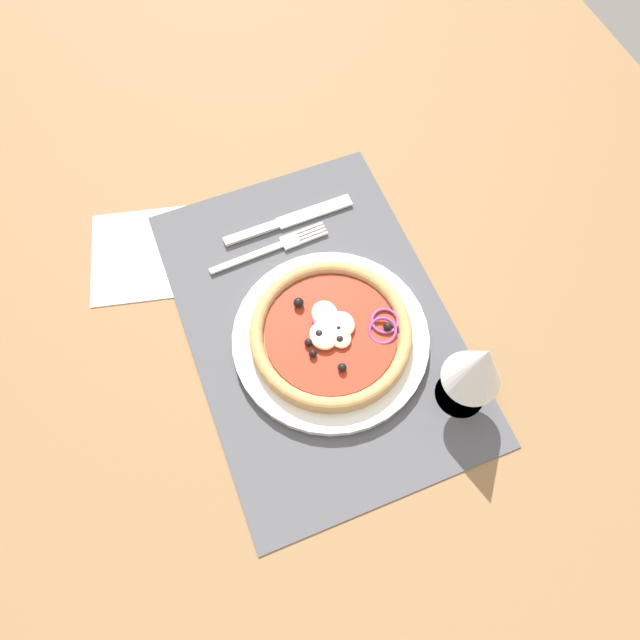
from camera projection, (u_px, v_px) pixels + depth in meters
The scene contains 8 objects.
ground_plane at pixel (317, 326), 81.08cm from camera, with size 190.00×140.00×2.40cm, color olive.
placemat at pixel (317, 322), 79.82cm from camera, with size 50.70×34.53×0.40cm, color #4C4C51.
plate at pixel (331, 338), 77.81cm from camera, with size 26.19×26.19×1.35cm, color silver.
pizza at pixel (331, 333), 76.21cm from camera, with size 21.32×21.32×2.67cm.
fork at pixel (275, 247), 84.49cm from camera, with size 2.50×18.05×0.44cm.
knife at pixel (290, 220), 86.45cm from camera, with size 2.20×20.03×0.62cm.
wine_glass at pixel (478, 367), 66.41cm from camera, with size 7.20×7.20×14.90cm.
napkin at pixel (140, 254), 84.47cm from camera, with size 15.47×13.92×0.36cm, color white.
Camera 1 is at (31.67, -12.16, 72.45)cm, focal length 32.78 mm.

